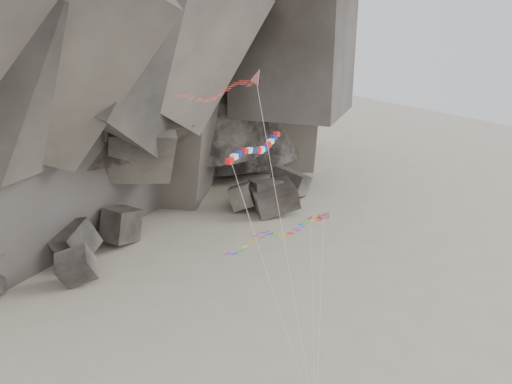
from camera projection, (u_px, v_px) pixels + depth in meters
ground at (272, 377)px, 54.46m from camera, size 260.00×260.00×0.00m
boulder_field at (125, 239)px, 79.06m from camera, size 79.00×16.42×8.90m
delta_kite at (214, 91)px, 42.98m from camera, size 8.90×12.74×31.36m
banner_kite at (256, 150)px, 46.57m from camera, size 9.11×13.16×24.71m
parafoil_kite at (274, 234)px, 52.17m from camera, size 13.78×11.80×15.02m
pennant_kite at (312, 268)px, 50.23m from camera, size 7.64×9.04×16.16m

